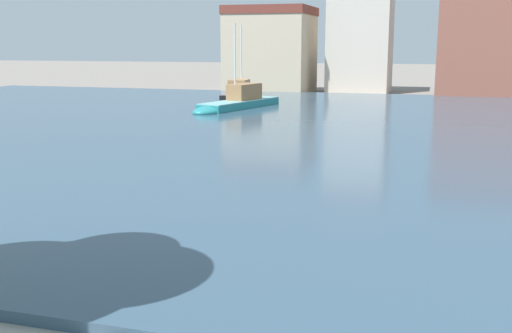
% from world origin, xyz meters
% --- Properties ---
extents(harbor_water, '(83.06, 47.55, 0.35)m').
position_xyz_m(harbor_water, '(0.00, 29.85, 0.17)').
color(harbor_water, '#334C60').
rests_on(harbor_water, ground).
extents(sailboat_teal, '(3.96, 9.01, 6.06)m').
position_xyz_m(sailboat_teal, '(-11.03, 37.85, 0.64)').
color(sailboat_teal, teal).
rests_on(sailboat_teal, ground).
extents(sailboat_black, '(2.71, 7.23, 6.21)m').
position_xyz_m(sailboat_black, '(-13.69, 47.29, 0.58)').
color(sailboat_black, black).
rests_on(sailboat_black, ground).
extents(townhouse_corner_house, '(7.87, 7.76, 8.21)m').
position_xyz_m(townhouse_corner_house, '(-13.72, 56.86, 4.12)').
color(townhouse_corner_house, '#C6B293').
rests_on(townhouse_corner_house, ground).
extents(townhouse_end_terrace, '(5.97, 6.49, 11.41)m').
position_xyz_m(townhouse_end_terrace, '(-5.38, 59.53, 5.72)').
color(townhouse_end_terrace, beige).
rests_on(townhouse_end_terrace, ground).
extents(townhouse_narrow_midrow, '(8.66, 6.67, 9.61)m').
position_xyz_m(townhouse_narrow_midrow, '(6.11, 55.83, 4.82)').
color(townhouse_narrow_midrow, '#8E5142').
rests_on(townhouse_narrow_midrow, ground).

